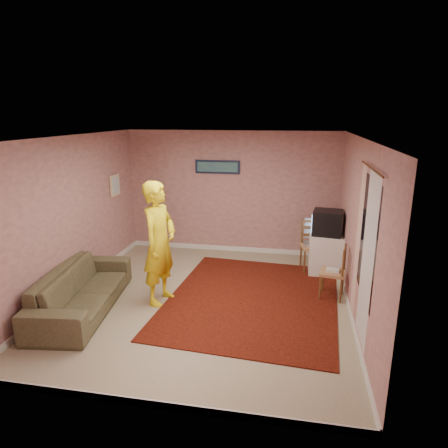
% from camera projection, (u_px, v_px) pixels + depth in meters
% --- Properties ---
extents(ground, '(5.00, 5.00, 0.00)m').
position_uv_depth(ground, '(206.00, 301.00, 6.47)').
color(ground, tan).
rests_on(ground, ground).
extents(wall_back, '(4.50, 0.02, 2.60)m').
position_uv_depth(wall_back, '(232.00, 193.00, 8.49)').
color(wall_back, tan).
rests_on(wall_back, ground).
extents(wall_front, '(4.50, 0.02, 2.60)m').
position_uv_depth(wall_front, '(145.00, 293.00, 3.76)').
color(wall_front, tan).
rests_on(wall_front, ground).
extents(wall_left, '(0.02, 5.00, 2.60)m').
position_uv_depth(wall_left, '(71.00, 217.00, 6.52)').
color(wall_left, tan).
rests_on(wall_left, ground).
extents(wall_right, '(0.02, 5.00, 2.60)m').
position_uv_depth(wall_right, '(358.00, 231.00, 5.73)').
color(wall_right, tan).
rests_on(wall_right, ground).
extents(ceiling, '(4.50, 5.00, 0.02)m').
position_uv_depth(ceiling, '(204.00, 137.00, 5.78)').
color(ceiling, silver).
rests_on(ceiling, wall_back).
extents(baseboard_back, '(4.50, 0.02, 0.10)m').
position_uv_depth(baseboard_back, '(231.00, 249.00, 8.82)').
color(baseboard_back, silver).
rests_on(baseboard_back, ground).
extents(baseboard_front, '(4.50, 0.02, 0.10)m').
position_uv_depth(baseboard_front, '(152.00, 404.00, 4.10)').
color(baseboard_front, silver).
rests_on(baseboard_front, ground).
extents(baseboard_left, '(0.02, 5.00, 0.10)m').
position_uv_depth(baseboard_left, '(79.00, 287.00, 6.85)').
color(baseboard_left, silver).
rests_on(baseboard_left, ground).
extents(baseboard_right, '(0.02, 5.00, 0.10)m').
position_uv_depth(baseboard_right, '(349.00, 310.00, 6.07)').
color(baseboard_right, silver).
rests_on(baseboard_right, ground).
extents(window, '(0.01, 1.10, 1.50)m').
position_uv_depth(window, '(368.00, 240.00, 4.84)').
color(window, black).
rests_on(window, wall_right).
extents(curtain_sheer, '(0.01, 0.75, 2.10)m').
position_uv_depth(curtain_sheer, '(367.00, 260.00, 4.75)').
color(curtain_sheer, silver).
rests_on(curtain_sheer, wall_right).
extents(curtain_floral, '(0.01, 0.35, 2.10)m').
position_uv_depth(curtain_floral, '(358.00, 242.00, 5.42)').
color(curtain_floral, white).
rests_on(curtain_floral, wall_right).
extents(curtain_rod, '(0.02, 1.40, 0.02)m').
position_uv_depth(curtain_rod, '(371.00, 168.00, 4.61)').
color(curtain_rod, brown).
rests_on(curtain_rod, wall_right).
extents(picture_back, '(0.95, 0.04, 0.28)m').
position_uv_depth(picture_back, '(217.00, 167.00, 8.37)').
color(picture_back, '#121A32').
rests_on(picture_back, wall_back).
extents(picture_left, '(0.04, 0.38, 0.42)m').
position_uv_depth(picture_left, '(115.00, 185.00, 7.96)').
color(picture_left, beige).
rests_on(picture_left, wall_left).
extents(area_rug, '(2.89, 3.51, 0.02)m').
position_uv_depth(area_rug, '(253.00, 299.00, 6.52)').
color(area_rug, black).
rests_on(area_rug, ground).
extents(tv_cabinet, '(0.60, 0.55, 0.76)m').
position_uv_depth(tv_cabinet, '(325.00, 254.00, 7.51)').
color(tv_cabinet, white).
rests_on(tv_cabinet, ground).
extents(crt_tv, '(0.59, 0.54, 0.46)m').
position_uv_depth(crt_tv, '(327.00, 223.00, 7.35)').
color(crt_tv, black).
rests_on(crt_tv, tv_cabinet).
extents(chair_a, '(0.51, 0.49, 0.53)m').
position_uv_depth(chair_a, '(314.00, 241.00, 7.59)').
color(chair_a, '#A57950').
rests_on(chair_a, ground).
extents(dvd_player, '(0.39, 0.31, 0.06)m').
position_uv_depth(dvd_player, '(313.00, 244.00, 7.61)').
color(dvd_player, '#A5A5A9').
rests_on(dvd_player, chair_a).
extents(blue_throw, '(0.36, 0.05, 0.38)m').
position_uv_depth(blue_throw, '(314.00, 228.00, 7.72)').
color(blue_throw, '#85B4D9').
rests_on(blue_throw, chair_a).
extents(chair_b, '(0.45, 0.46, 0.48)m').
position_uv_depth(chair_b, '(333.00, 266.00, 6.46)').
color(chair_b, '#A57950').
rests_on(chair_b, ground).
extents(game_console, '(0.22, 0.17, 0.04)m').
position_uv_depth(game_console, '(333.00, 270.00, 6.48)').
color(game_console, silver).
rests_on(game_console, chair_b).
extents(sofa, '(1.19, 2.38, 0.67)m').
position_uv_depth(sofa, '(82.00, 289.00, 6.11)').
color(sofa, brown).
rests_on(sofa, ground).
extents(person, '(0.60, 0.80, 1.96)m').
position_uv_depth(person, '(159.00, 243.00, 6.22)').
color(person, yellow).
rests_on(person, ground).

